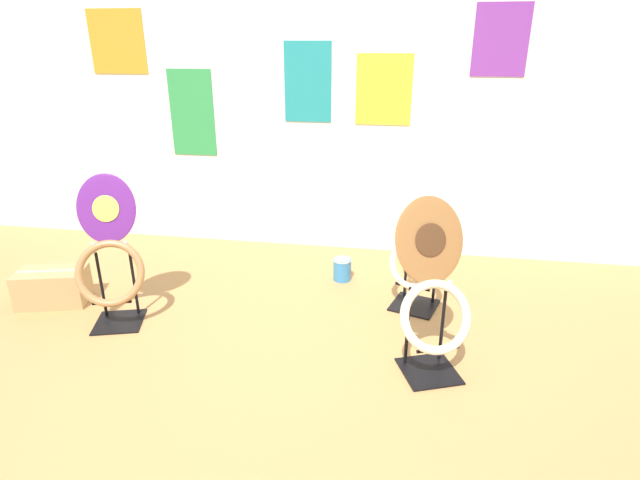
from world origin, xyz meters
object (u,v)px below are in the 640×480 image
Objects in this scene: toilet_seat_display_purple_note at (110,260)px; toilet_seat_display_woodgrain at (433,294)px; storage_box at (53,287)px; toilet_seat_display_white_plain at (420,248)px; paint_can at (342,268)px.

toilet_seat_display_woodgrain reaches higher than toilet_seat_display_purple_note.
toilet_seat_display_purple_note reaches higher than storage_box.
storage_box is at bearing 172.48° from toilet_seat_display_woodgrain.
toilet_seat_display_white_plain is 0.95× the size of toilet_seat_display_woodgrain.
toilet_seat_display_white_plain reaches higher than storage_box.
paint_can is (1.29, 0.82, -0.33)m from toilet_seat_display_purple_note.
toilet_seat_display_woodgrain is 1.20m from paint_can.
toilet_seat_display_woodgrain is at bearing -85.82° from toilet_seat_display_white_plain.
toilet_seat_display_white_plain is 5.18× the size of paint_can.
toilet_seat_display_white_plain is at bearing 94.18° from toilet_seat_display_woodgrain.
storage_box is (-2.37, -0.38, -0.29)m from toilet_seat_display_white_plain.
paint_can is at bearing 120.33° from toilet_seat_display_woodgrain.
toilet_seat_display_white_plain is at bearing -28.63° from paint_can.
toilet_seat_display_purple_note is 1.56m from paint_can.
toilet_seat_display_purple_note is 1.92× the size of storage_box.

